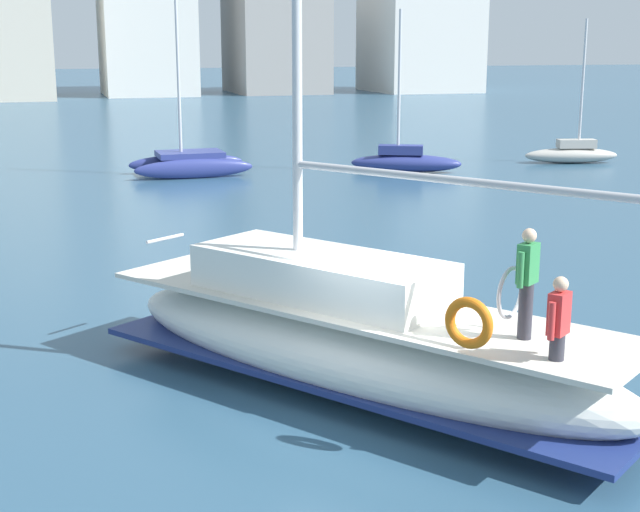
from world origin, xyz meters
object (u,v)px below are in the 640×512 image
moored_sloop_near (572,153)px  moored_cutter_right (190,162)px  main_sailboat (353,336)px  moored_catamaran (405,160)px

moored_sloop_near → moored_cutter_right: bearing=176.2°
moored_sloop_near → main_sailboat: bearing=-128.5°
main_sailboat → moored_sloop_near: (19.25, 24.22, -0.41)m
moored_catamaran → moored_sloop_near: bearing=4.0°
moored_sloop_near → moored_catamaran: moored_catamaran is taller
moored_catamaran → moored_cutter_right: moored_cutter_right is taller
moored_catamaran → main_sailboat: bearing=-114.1°
main_sailboat → moored_sloop_near: 30.94m
main_sailboat → moored_catamaran: bearing=65.9°
moored_sloop_near → moored_catamaran: size_ratio=0.95×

